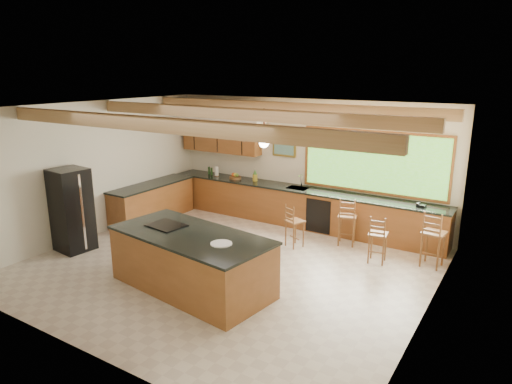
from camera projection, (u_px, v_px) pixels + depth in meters
The scene contains 9 objects.
ground at pixel (228, 266), 8.74m from camera, with size 7.20×7.20×0.00m, color beige.
room_shell at pixel (238, 147), 8.79m from camera, with size 7.27×6.54×3.02m.
counter_run at pixel (260, 205), 11.11m from camera, with size 7.12×3.10×1.22m.
island at pixel (192, 261), 7.76m from camera, with size 3.00×1.70×1.01m.
refrigerator at pixel (72, 210), 9.37m from camera, with size 0.74×0.72×1.72m.
bar_stool_a at pixel (294, 222), 9.56m from camera, with size 0.44×0.44×0.94m.
bar_stool_b at pixel (346, 217), 9.65m from camera, with size 0.47×0.47×1.07m.
bar_stool_c at pixel (377, 235), 8.76m from camera, with size 0.39×0.39×0.96m.
bar_stool_d at pixel (433, 234), 8.55m from camera, with size 0.44×0.44×1.12m.
Camera 1 is at (4.74, -6.56, 3.64)m, focal length 32.00 mm.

